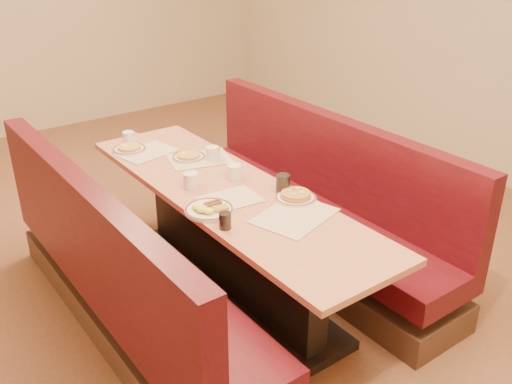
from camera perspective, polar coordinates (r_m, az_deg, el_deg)
ground at (r=3.91m, az=-2.66°, el=-9.73°), size 8.00×8.00×0.00m
diner_table at (r=3.70m, az=-2.78°, el=-5.01°), size 0.70×2.50×0.75m
booth_left at (r=3.43m, az=-13.10°, el=-8.79°), size 0.55×2.50×1.05m
booth_right at (r=4.11m, az=5.74°, el=-2.04°), size 0.55×2.50×1.05m
placemat_near_left at (r=3.40m, az=-2.65°, el=-0.72°), size 0.37×0.30×0.00m
placemat_near_right at (r=3.22m, az=3.89°, el=-2.36°), size 0.53×0.45×0.00m
placemat_far_left at (r=4.16m, az=-10.88°, el=3.95°), size 0.44×0.36×0.00m
placemat_far_right at (r=3.99m, az=-5.66°, el=3.33°), size 0.48×0.41×0.00m
pancake_plate at (r=3.40m, az=3.98°, el=-0.44°), size 0.25×0.25×0.06m
eggs_plate at (r=3.26m, az=-4.75°, el=-1.73°), size 0.28×0.28×0.06m
extra_plate_mid at (r=4.00m, az=-6.77°, el=3.53°), size 0.23×0.23×0.05m
extra_plate_far at (r=4.22m, az=-12.57°, el=4.25°), size 0.24×0.24×0.05m
coffee_mug_a at (r=3.65m, az=-2.12°, el=2.03°), size 0.13×0.09×0.10m
coffee_mug_b at (r=3.55m, az=-6.50°, el=1.19°), size 0.13×0.09×0.10m
coffee_mug_c at (r=3.95m, az=-4.34°, el=3.89°), size 0.13×0.09×0.10m
coffee_mug_d at (r=4.35m, az=-12.59°, el=5.35°), size 0.12×0.09×0.09m
soda_tumbler_near at (r=3.07m, az=-3.11°, el=-2.90°), size 0.07×0.07×0.09m
soda_tumbler_mid at (r=3.47m, az=2.70°, el=0.83°), size 0.08×0.08×0.12m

